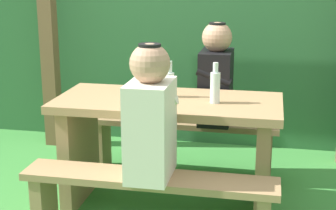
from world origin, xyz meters
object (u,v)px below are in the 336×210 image
object	(u,v)px
drinking_glass	(148,96)
bottle_right	(215,86)
bench_near	(149,196)
bench_far	(182,136)
bottle_left	(170,83)
person_black_coat	(216,77)
person_white_shirt	(150,117)
cell_phone	(135,100)
picnic_table	(168,134)

from	to	relation	value
drinking_glass	bottle_right	xyz separation A→B (m)	(0.40, 0.07, 0.06)
bench_near	bottle_right	size ratio (longest dim) A/B	5.67
bench_far	bottle_left	bearing A→B (deg)	-90.19
person_black_coat	bottle_right	world-z (taller)	person_black_coat
bench_far	bottle_right	xyz separation A→B (m)	(0.30, -0.56, 0.52)
person_white_shirt	cell_phone	world-z (taller)	person_white_shirt
person_white_shirt	drinking_glass	size ratio (longest dim) A/B	8.22
bottle_right	bench_near	bearing A→B (deg)	-120.93
cell_phone	bench_far	bearing A→B (deg)	54.49
cell_phone	person_white_shirt	bearing A→B (deg)	-83.46
person_white_shirt	person_black_coat	size ratio (longest dim) A/B	1.00
bottle_right	cell_phone	distance (m)	0.50
bench_far	person_white_shirt	xyz separation A→B (m)	(0.01, -1.05, 0.45)
person_white_shirt	bottle_right	xyz separation A→B (m)	(0.28, 0.49, 0.07)
person_black_coat	bottle_right	distance (m)	0.56
picnic_table	bench_near	bearing A→B (deg)	-90.00
person_white_shirt	person_black_coat	distance (m)	1.07
drinking_glass	bottle_right	bearing A→B (deg)	10.37
bottle_right	picnic_table	bearing A→B (deg)	173.84
picnic_table	person_black_coat	xyz separation A→B (m)	(0.24, 0.52, 0.27)
bench_near	bottle_right	xyz separation A→B (m)	(0.30, 0.49, 0.52)
person_black_coat	drinking_glass	distance (m)	0.71
picnic_table	person_white_shirt	distance (m)	0.59
bench_near	bench_far	distance (m)	1.05
person_black_coat	bottle_left	xyz separation A→B (m)	(-0.24, -0.46, 0.05)
bench_far	drinking_glass	xyz separation A→B (m)	(-0.10, -0.63, 0.46)
bench_near	bench_far	bearing A→B (deg)	90.00
bench_near	drinking_glass	xyz separation A→B (m)	(-0.10, 0.42, 0.46)
bottle_left	bench_far	bearing A→B (deg)	89.81
bench_near	person_white_shirt	size ratio (longest dim) A/B	1.95
bench_far	drinking_glass	size ratio (longest dim) A/B	16.00
drinking_glass	bottle_right	size ratio (longest dim) A/B	0.35
bench_far	cell_phone	xyz separation A→B (m)	(-0.19, -0.60, 0.42)
person_white_shirt	bottle_right	distance (m)	0.57
person_white_shirt	bottle_right	size ratio (longest dim) A/B	2.91
bench_near	person_black_coat	size ratio (longest dim) A/B	1.95
drinking_glass	cell_phone	bearing A→B (deg)	162.72
bottle_left	person_black_coat	bearing A→B (deg)	62.40
drinking_glass	bottle_right	distance (m)	0.41
picnic_table	drinking_glass	size ratio (longest dim) A/B	16.00
bottle_left	bottle_right	xyz separation A→B (m)	(0.30, -0.09, 0.01)
person_black_coat	cell_phone	xyz separation A→B (m)	(-0.43, -0.60, -0.03)
cell_phone	picnic_table	bearing A→B (deg)	4.34
bench_near	person_black_coat	distance (m)	1.16
person_black_coat	person_white_shirt	bearing A→B (deg)	-102.36
person_white_shirt	person_black_coat	bearing A→B (deg)	77.64
person_white_shirt	person_black_coat	world-z (taller)	same
bench_far	cell_phone	world-z (taller)	cell_phone
picnic_table	bottle_right	world-z (taller)	bottle_right
bench_near	picnic_table	bearing A→B (deg)	90.00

